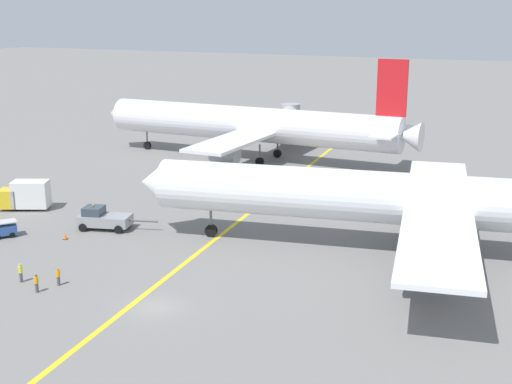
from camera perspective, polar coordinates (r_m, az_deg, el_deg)
name	(u,v)px	position (r m, az deg, el deg)	size (l,w,h in m)	color
ground_plane	(155,307)	(57.00, -8.38, -9.44)	(600.00, 600.00, 0.00)	slate
taxiway_stripe	(187,262)	(66.29, -5.79, -5.79)	(0.50, 120.00, 0.01)	yellow
airliner_at_gate_left	(252,125)	(109.28, -0.34, 5.62)	(54.45, 39.83, 16.61)	silver
airliner_being_pushed	(417,201)	(68.29, 13.24, -0.70)	(56.53, 41.56, 16.07)	white
pushback_tug	(103,219)	(77.14, -12.58, -2.17)	(8.90, 4.23, 2.77)	gray
gse_catering_truck_tall	(25,195)	(87.00, -18.63, -0.25)	(6.30, 4.68, 3.50)	gold
gse_baggage_cart_near_cluster	(3,229)	(77.44, -20.26, -2.92)	(2.89, 3.13, 1.71)	#2D5199
ground_crew_marshaller_foreground	(58,276)	(62.68, -16.11, -6.75)	(0.36, 0.36, 1.62)	#4C4C51
ground_crew_wing_walker_right	(36,283)	(61.74, -17.78, -7.21)	(0.36, 0.36, 1.65)	#4C4C51
ground_crew_ramp_agent_by_cones	(21,272)	(64.37, -18.97, -6.34)	(0.36, 0.36, 1.75)	#4C4C51
traffic_cone_wingtip_port	(65,237)	(74.86, -15.55, -3.60)	(0.44, 0.44, 0.60)	orange
jet_bridge	(287,118)	(128.88, 2.56, 6.18)	(8.23, 18.29, 5.58)	#B7B7BC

